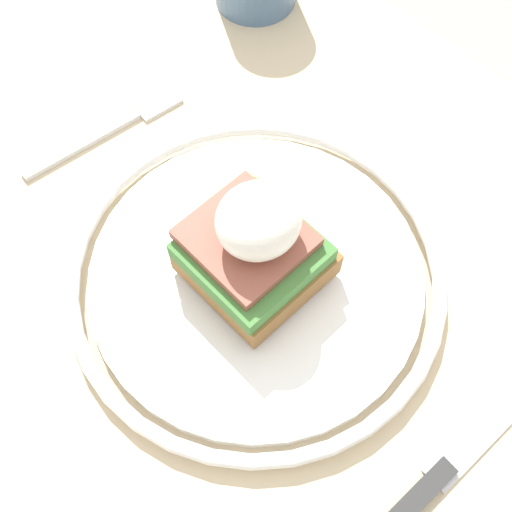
% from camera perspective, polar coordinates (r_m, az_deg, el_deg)
% --- Properties ---
extents(ground_plane, '(6.00, 6.00, 0.00)m').
position_cam_1_polar(ground_plane, '(1.17, -2.09, -19.74)').
color(ground_plane, '#9E9993').
extents(dining_table, '(0.93, 0.65, 0.76)m').
position_cam_1_polar(dining_table, '(0.57, -4.12, -11.03)').
color(dining_table, '#C6B28E').
rests_on(dining_table, ground_plane).
extents(plate, '(0.26, 0.26, 0.02)m').
position_cam_1_polar(plate, '(0.44, 0.00, -1.65)').
color(plate, white).
rests_on(plate, dining_table).
extents(sandwich, '(0.11, 0.10, 0.08)m').
position_cam_1_polar(sandwich, '(0.41, -0.12, 0.94)').
color(sandwich, olive).
rests_on(sandwich, plate).
extents(fork, '(0.03, 0.14, 0.00)m').
position_cam_1_polar(fork, '(0.53, -12.70, 11.07)').
color(fork, silver).
rests_on(fork, dining_table).
extents(knife, '(0.02, 0.21, 0.01)m').
position_cam_1_polar(knife, '(0.42, 15.55, -18.71)').
color(knife, '#2D2D2D').
rests_on(knife, dining_table).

